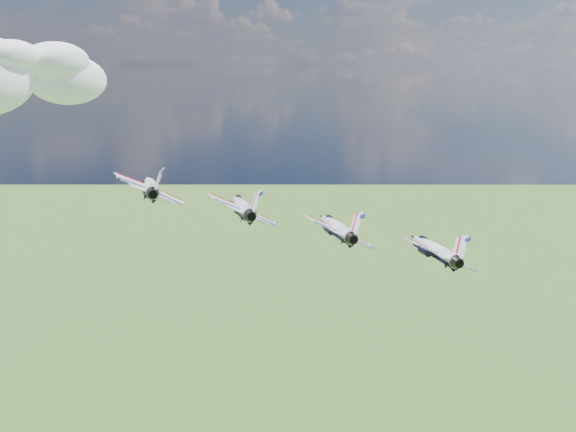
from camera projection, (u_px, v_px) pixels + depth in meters
cloud_far at (23, 68)px, 274.41m from camera, size 66.69×52.40×26.20m
jet_0 at (150, 185)px, 87.73m from camera, size 15.17×17.06×7.99m
jet_1 at (241, 206)px, 86.29m from camera, size 15.17×17.06×7.99m
jet_2 at (335, 227)px, 84.85m from camera, size 15.17×17.06×7.99m
jet_3 at (433, 248)px, 83.40m from camera, size 15.17×17.06×7.99m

